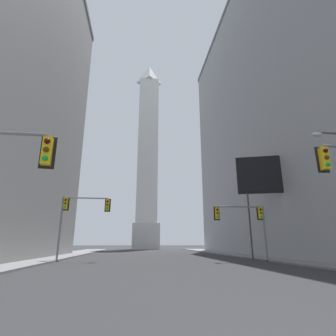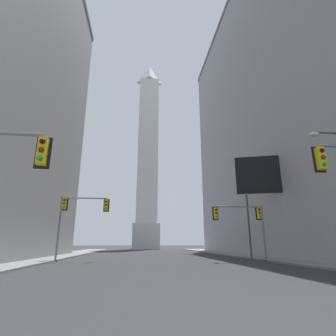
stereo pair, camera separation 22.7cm
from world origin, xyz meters
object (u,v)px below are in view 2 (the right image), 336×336
Objects in this scene: obelisk at (148,154)px; traffic_light_mid_right at (245,218)px; billboard_sign at (264,177)px; traffic_light_mid_left at (77,212)px.

obelisk reaches higher than traffic_light_mid_right.
traffic_light_mid_left is at bearing 176.92° from billboard_sign.
traffic_light_mid_right is (16.52, -2.03, -0.69)m from traffic_light_mid_left.
billboard_sign reaches higher than traffic_light_mid_right.
billboard_sign is at bearing 18.84° from traffic_light_mid_right.
traffic_light_mid_right is at bearing -161.16° from billboard_sign.
traffic_light_mid_left is 16.66m from traffic_light_mid_right.
traffic_light_mid_right is 5.46m from billboard_sign.
obelisk is at bearing 99.18° from traffic_light_mid_right.
billboard_sign reaches higher than traffic_light_mid_left.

